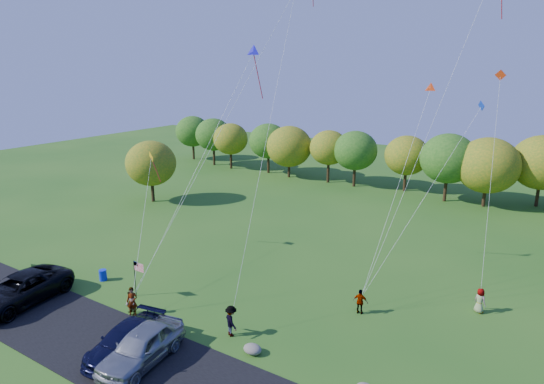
{
  "coord_description": "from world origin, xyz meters",
  "views": [
    {
      "loc": [
        18.35,
        -18.86,
        15.32
      ],
      "look_at": [
        2.04,
        6.0,
        7.34
      ],
      "focal_mm": 32.0,
      "sensor_mm": 36.0,
      "label": 1
    }
  ],
  "objects_px": {
    "flyer_a": "(132,301)",
    "park_bench": "(43,271)",
    "minivan_dark": "(19,290)",
    "flyer_c": "(231,321)",
    "flyer_e": "(480,301)",
    "trash_barrel": "(103,275)",
    "flyer_d": "(360,302)",
    "minivan_navy": "(125,341)",
    "minivan_silver": "(142,346)",
    "flyer_b": "(131,303)"
  },
  "relations": [
    {
      "from": "minivan_dark",
      "to": "flyer_e",
      "type": "xyz_separation_m",
      "value": [
        25.29,
        15.31,
        -0.21
      ]
    },
    {
      "from": "minivan_dark",
      "to": "flyer_a",
      "type": "height_order",
      "value": "minivan_dark"
    },
    {
      "from": "flyer_a",
      "to": "trash_barrel",
      "type": "distance_m",
      "value": 6.16
    },
    {
      "from": "flyer_d",
      "to": "park_bench",
      "type": "height_order",
      "value": "flyer_d"
    },
    {
      "from": "park_bench",
      "to": "trash_barrel",
      "type": "height_order",
      "value": "park_bench"
    },
    {
      "from": "flyer_b",
      "to": "flyer_d",
      "type": "bearing_deg",
      "value": 46.93
    },
    {
      "from": "flyer_c",
      "to": "minivan_silver",
      "type": "bearing_deg",
      "value": 94.16
    },
    {
      "from": "flyer_a",
      "to": "trash_barrel",
      "type": "xyz_separation_m",
      "value": [
        -5.72,
        2.24,
        -0.53
      ]
    },
    {
      "from": "flyer_a",
      "to": "minivan_dark",
      "type": "bearing_deg",
      "value": 170.5
    },
    {
      "from": "minivan_dark",
      "to": "park_bench",
      "type": "xyz_separation_m",
      "value": [
        -2.54,
        3.2,
        -0.49
      ]
    },
    {
      "from": "minivan_dark",
      "to": "flyer_c",
      "type": "relative_size",
      "value": 3.72
    },
    {
      "from": "flyer_a",
      "to": "flyer_e",
      "type": "distance_m",
      "value": 21.81
    },
    {
      "from": "minivan_dark",
      "to": "flyer_b",
      "type": "xyz_separation_m",
      "value": [
        7.11,
        3.06,
        -0.25
      ]
    },
    {
      "from": "flyer_c",
      "to": "park_bench",
      "type": "distance_m",
      "value": 16.45
    },
    {
      "from": "minivan_silver",
      "to": "trash_barrel",
      "type": "distance_m",
      "value": 11.45
    },
    {
      "from": "flyer_a",
      "to": "park_bench",
      "type": "relative_size",
      "value": 1.08
    },
    {
      "from": "flyer_a",
      "to": "trash_barrel",
      "type": "relative_size",
      "value": 2.33
    },
    {
      "from": "flyer_d",
      "to": "trash_barrel",
      "type": "xyz_separation_m",
      "value": [
        -17.53,
        -5.74,
        -0.41
      ]
    },
    {
      "from": "flyer_b",
      "to": "park_bench",
      "type": "distance_m",
      "value": 9.65
    },
    {
      "from": "flyer_b",
      "to": "flyer_d",
      "type": "distance_m",
      "value": 14.36
    },
    {
      "from": "flyer_b",
      "to": "trash_barrel",
      "type": "bearing_deg",
      "value": 171.37
    },
    {
      "from": "minivan_navy",
      "to": "minivan_silver",
      "type": "bearing_deg",
      "value": -12.76
    },
    {
      "from": "minivan_navy",
      "to": "flyer_c",
      "type": "bearing_deg",
      "value": 41.18
    },
    {
      "from": "minivan_dark",
      "to": "minivan_navy",
      "type": "distance_m",
      "value": 10.21
    },
    {
      "from": "flyer_c",
      "to": "park_bench",
      "type": "relative_size",
      "value": 1.07
    },
    {
      "from": "minivan_dark",
      "to": "flyer_a",
      "type": "distance_m",
      "value": 7.86
    },
    {
      "from": "flyer_a",
      "to": "minivan_navy",
      "type": "bearing_deg",
      "value": -78.84
    },
    {
      "from": "minivan_dark",
      "to": "flyer_b",
      "type": "height_order",
      "value": "minivan_dark"
    },
    {
      "from": "minivan_silver",
      "to": "flyer_e",
      "type": "bearing_deg",
      "value": 39.72
    },
    {
      "from": "flyer_d",
      "to": "park_bench",
      "type": "relative_size",
      "value": 0.94
    },
    {
      "from": "minivan_dark",
      "to": "flyer_a",
      "type": "relative_size",
      "value": 3.7
    },
    {
      "from": "flyer_e",
      "to": "trash_barrel",
      "type": "height_order",
      "value": "flyer_e"
    },
    {
      "from": "trash_barrel",
      "to": "flyer_d",
      "type": "bearing_deg",
      "value": 18.13
    },
    {
      "from": "flyer_a",
      "to": "flyer_b",
      "type": "bearing_deg",
      "value": 147.6
    },
    {
      "from": "minivan_navy",
      "to": "minivan_silver",
      "type": "xyz_separation_m",
      "value": [
        1.4,
        -0.05,
        0.17
      ]
    },
    {
      "from": "minivan_dark",
      "to": "flyer_c",
      "type": "distance_m",
      "value": 14.58
    },
    {
      "from": "park_bench",
      "to": "minivan_dark",
      "type": "bearing_deg",
      "value": -69.24
    },
    {
      "from": "minivan_navy",
      "to": "minivan_dark",
      "type": "bearing_deg",
      "value": 169.0
    },
    {
      "from": "trash_barrel",
      "to": "minivan_dark",
      "type": "bearing_deg",
      "value": -106.06
    },
    {
      "from": "minivan_dark",
      "to": "minivan_navy",
      "type": "relative_size",
      "value": 1.3
    },
    {
      "from": "flyer_c",
      "to": "flyer_a",
      "type": "bearing_deg",
      "value": 42.77
    },
    {
      "from": "minivan_dark",
      "to": "flyer_b",
      "type": "bearing_deg",
      "value": 14.89
    },
    {
      "from": "minivan_silver",
      "to": "flyer_c",
      "type": "relative_size",
      "value": 2.96
    },
    {
      "from": "flyer_b",
      "to": "trash_barrel",
      "type": "relative_size",
      "value": 1.93
    },
    {
      "from": "flyer_b",
      "to": "flyer_d",
      "type": "relative_size",
      "value": 0.95
    },
    {
      "from": "minivan_navy",
      "to": "flyer_a",
      "type": "bearing_deg",
      "value": 122.85
    },
    {
      "from": "minivan_navy",
      "to": "flyer_b",
      "type": "relative_size",
      "value": 3.42
    },
    {
      "from": "minivan_navy",
      "to": "minivan_silver",
      "type": "relative_size",
      "value": 0.96
    },
    {
      "from": "flyer_e",
      "to": "minivan_navy",
      "type": "bearing_deg",
      "value": 74.65
    },
    {
      "from": "flyer_e",
      "to": "trash_barrel",
      "type": "relative_size",
      "value": 2.03
    }
  ]
}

